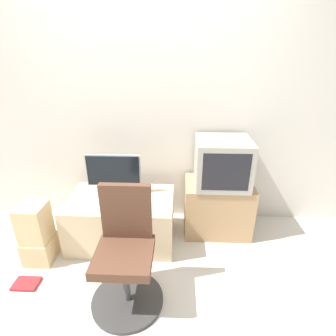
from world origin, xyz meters
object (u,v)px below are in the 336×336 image
(main_monitor, at_px, (114,174))
(cardboard_box_lower, at_px, (41,249))
(office_chair, at_px, (126,259))
(keyboard, at_px, (108,202))
(book, at_px, (26,284))
(mouse, at_px, (133,202))
(crt_tv, at_px, (222,162))

(main_monitor, relative_size, cardboard_box_lower, 2.06)
(main_monitor, relative_size, office_chair, 0.58)
(cardboard_box_lower, bearing_deg, keyboard, 20.30)
(cardboard_box_lower, height_order, book, cardboard_box_lower)
(keyboard, distance_m, mouse, 0.23)
(mouse, height_order, office_chair, office_chair)
(keyboard, distance_m, crt_tv, 1.13)
(crt_tv, xyz_separation_m, cardboard_box_lower, (-1.65, -0.50, -0.66))
(cardboard_box_lower, xyz_separation_m, book, (0.01, -0.30, -0.10))
(cardboard_box_lower, distance_m, book, 0.31)
(main_monitor, bearing_deg, crt_tv, 5.16)
(keyboard, distance_m, office_chair, 0.65)
(keyboard, height_order, cardboard_box_lower, keyboard)
(keyboard, relative_size, mouse, 5.70)
(main_monitor, distance_m, keyboard, 0.27)
(mouse, bearing_deg, office_chair, -86.46)
(office_chair, bearing_deg, keyboard, 114.76)
(mouse, xyz_separation_m, book, (-0.82, -0.51, -0.48))
(main_monitor, height_order, cardboard_box_lower, main_monitor)
(mouse, xyz_separation_m, office_chair, (0.04, -0.58, -0.12))
(keyboard, bearing_deg, office_chair, -65.24)
(main_monitor, xyz_separation_m, office_chair, (0.24, -0.77, -0.31))
(crt_tv, relative_size, cardboard_box_lower, 1.99)
(main_monitor, bearing_deg, cardboard_box_lower, -146.55)
(office_chair, bearing_deg, book, 175.41)
(main_monitor, height_order, mouse, main_monitor)
(main_monitor, bearing_deg, office_chair, -72.48)
(mouse, relative_size, cardboard_box_lower, 0.24)
(mouse, height_order, cardboard_box_lower, mouse)
(main_monitor, relative_size, crt_tv, 1.04)
(crt_tv, height_order, book, crt_tv)
(main_monitor, relative_size, mouse, 8.54)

